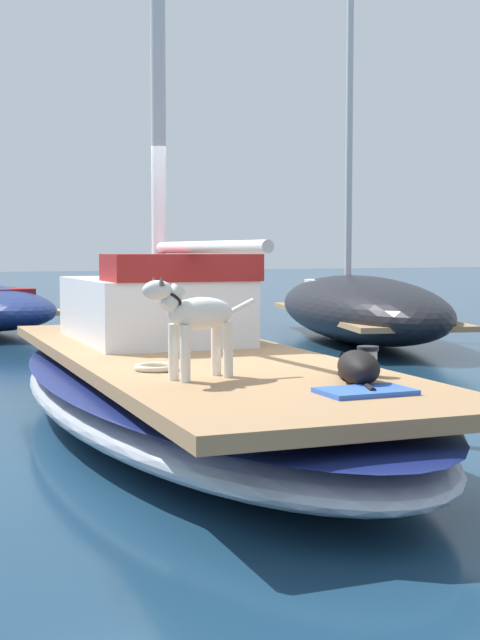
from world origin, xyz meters
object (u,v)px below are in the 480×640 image
coiled_rope (157,367)px  moored_boat_starboard_side (359,307)px  deck_winch (368,362)px  dog_white (195,317)px  deck_towel (365,391)px  sailboat_main (189,390)px  dog_black (357,367)px

coiled_rope → moored_boat_starboard_side: bearing=47.2°
coiled_rope → deck_winch: bearing=-37.8°
dog_white → deck_towel: bearing=-55.8°
deck_winch → deck_towel: 0.77m
sailboat_main → deck_winch: size_ratio=35.36×
moored_boat_starboard_side → deck_towel: bearing=-123.3°
sailboat_main → dog_black: bearing=-81.6°
sailboat_main → dog_white: dog_white is taller
dog_black → dog_white: bearing=144.7°
deck_winch → coiled_rope: 1.53m
deck_winch → coiled_rope: deck_winch is taller
dog_black → moored_boat_starboard_side: size_ratio=0.13×
deck_winch → coiled_rope: (-1.21, 0.94, -0.08)m
sailboat_main → dog_white: 1.76m
deck_winch → moored_boat_starboard_side: size_ratio=0.03×
sailboat_main → moored_boat_starboard_side: moored_boat_starboard_side is taller
coiled_rope → moored_boat_starboard_side: (6.17, 6.66, -0.10)m
dog_black → moored_boat_starboard_side: (5.21, 7.84, -0.19)m
moored_boat_starboard_side → coiled_rope: bearing=-132.8°
sailboat_main → dog_black: size_ratio=8.17×
sailboat_main → moored_boat_starboard_side: bearing=46.0°
dog_black → coiled_rope: size_ratio=2.80×
dog_black → dog_white: dog_white is taller
deck_winch → dog_white: bearing=161.1°
dog_black → deck_towel: dog_black is taller
dog_white → dog_black: bearing=-35.3°
sailboat_main → deck_towel: 2.53m
dog_white → deck_towel: size_ratio=1.66×
coiled_rope → deck_towel: size_ratio=0.58×
dog_white → coiled_rope: dog_white is taller
deck_winch → deck_towel: (-0.44, -0.63, -0.08)m
dog_white → coiled_rope: 0.68m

